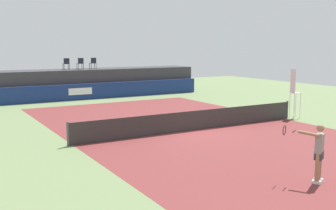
% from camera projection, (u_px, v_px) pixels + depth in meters
% --- Properties ---
extents(ground_plane, '(48.00, 48.00, 0.00)m').
position_uv_depth(ground_plane, '(164.00, 120.00, 22.12)').
color(ground_plane, '#6B7F51').
extents(court_inner, '(12.00, 22.00, 0.00)m').
position_uv_depth(court_inner, '(195.00, 130.00, 19.56)').
color(court_inner, maroon).
rests_on(court_inner, ground).
extents(sponsor_wall, '(18.00, 0.22, 1.20)m').
position_uv_depth(sponsor_wall, '(96.00, 91.00, 31.00)').
color(sponsor_wall, navy).
rests_on(sponsor_wall, ground).
extents(spectator_platform, '(18.00, 2.80, 2.20)m').
position_uv_depth(spectator_platform, '(88.00, 83.00, 32.47)').
color(spectator_platform, '#38383D').
rests_on(spectator_platform, ground).
extents(spectator_chair_far_left, '(0.47, 0.47, 0.89)m').
position_uv_depth(spectator_chair_far_left, '(66.00, 63.00, 31.16)').
color(spectator_chair_far_left, '#1E232D').
rests_on(spectator_chair_far_left, spectator_platform).
extents(spectator_chair_left, '(0.45, 0.45, 0.89)m').
position_uv_depth(spectator_chair_left, '(80.00, 63.00, 31.73)').
color(spectator_chair_left, '#1E232D').
rests_on(spectator_chair_left, spectator_platform).
extents(spectator_chair_center, '(0.44, 0.44, 0.89)m').
position_uv_depth(spectator_chair_center, '(93.00, 63.00, 32.28)').
color(spectator_chair_center, '#1E232D').
rests_on(spectator_chair_center, spectator_platform).
extents(umpire_chair, '(0.51, 0.51, 2.76)m').
position_uv_depth(umpire_chair, '(294.00, 90.00, 22.70)').
color(umpire_chair, white).
rests_on(umpire_chair, ground).
extents(tennis_net, '(12.40, 0.02, 0.95)m').
position_uv_depth(tennis_net, '(195.00, 120.00, 19.49)').
color(tennis_net, '#2D2D2D').
rests_on(tennis_net, ground).
extents(net_post_near, '(0.10, 0.10, 1.00)m').
position_uv_depth(net_post_near, '(68.00, 134.00, 16.39)').
color(net_post_near, '#4C4C51').
rests_on(net_post_near, ground).
extents(net_post_far, '(0.10, 0.10, 1.00)m').
position_uv_depth(net_post_far, '(287.00, 110.00, 22.59)').
color(net_post_far, '#4C4C51').
rests_on(net_post_far, ground).
extents(tennis_player, '(1.07, 1.03, 1.77)m').
position_uv_depth(tennis_player, '(318.00, 151.00, 11.94)').
color(tennis_player, white).
rests_on(tennis_player, court_inner).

